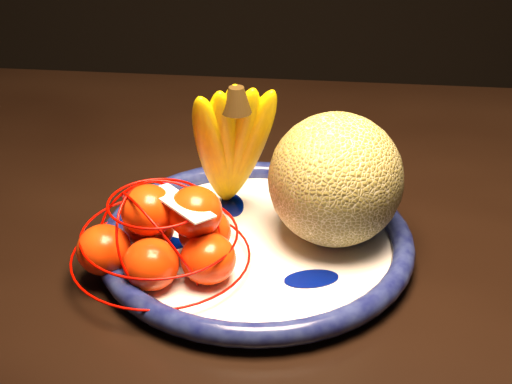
{
  "coord_description": "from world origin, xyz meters",
  "views": [
    {
      "loc": [
        0.1,
        -0.76,
        1.23
      ],
      "look_at": [
        0.1,
        -0.06,
        0.83
      ],
      "focal_mm": 55.0,
      "sensor_mm": 36.0,
      "label": 1
    }
  ],
  "objects_px": {
    "dining_table": "(144,277)",
    "mandarin_bag": "(164,237)",
    "cantaloupe": "(336,180)",
    "fruit_bowl": "(256,243)",
    "banana_bunch": "(231,142)"
  },
  "relations": [
    {
      "from": "fruit_bowl",
      "to": "mandarin_bag",
      "type": "xyz_separation_m",
      "value": [
        -0.09,
        -0.04,
        0.03
      ]
    },
    {
      "from": "fruit_bowl",
      "to": "cantaloupe",
      "type": "bearing_deg",
      "value": 9.19
    },
    {
      "from": "dining_table",
      "to": "mandarin_bag",
      "type": "relative_size",
      "value": 7.11
    },
    {
      "from": "mandarin_bag",
      "to": "cantaloupe",
      "type": "bearing_deg",
      "value": 17.73
    },
    {
      "from": "dining_table",
      "to": "cantaloupe",
      "type": "height_order",
      "value": "cantaloupe"
    },
    {
      "from": "fruit_bowl",
      "to": "cantaloupe",
      "type": "relative_size",
      "value": 2.38
    },
    {
      "from": "cantaloupe",
      "to": "banana_bunch",
      "type": "xyz_separation_m",
      "value": [
        -0.11,
        0.05,
        0.02
      ]
    },
    {
      "from": "fruit_bowl",
      "to": "dining_table",
      "type": "bearing_deg",
      "value": 153.44
    },
    {
      "from": "dining_table",
      "to": "banana_bunch",
      "type": "xyz_separation_m",
      "value": [
        0.11,
        -0.01,
        0.18
      ]
    },
    {
      "from": "fruit_bowl",
      "to": "cantaloupe",
      "type": "distance_m",
      "value": 0.11
    },
    {
      "from": "dining_table",
      "to": "fruit_bowl",
      "type": "height_order",
      "value": "fruit_bowl"
    },
    {
      "from": "fruit_bowl",
      "to": "mandarin_bag",
      "type": "relative_size",
      "value": 1.49
    },
    {
      "from": "dining_table",
      "to": "cantaloupe",
      "type": "bearing_deg",
      "value": -8.34
    },
    {
      "from": "fruit_bowl",
      "to": "banana_bunch",
      "type": "bearing_deg",
      "value": 114.28
    },
    {
      "from": "dining_table",
      "to": "banana_bunch",
      "type": "distance_m",
      "value": 0.21
    }
  ]
}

